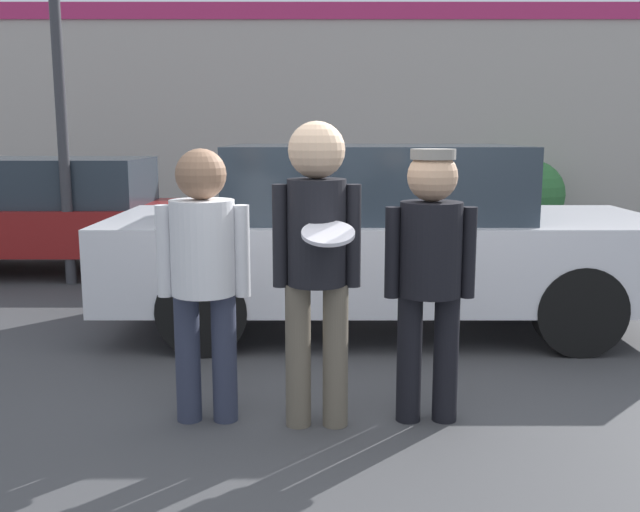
# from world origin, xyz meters

# --- Properties ---
(ground_plane) EXTENTS (56.00, 56.00, 0.00)m
(ground_plane) POSITION_xyz_m (0.00, 0.00, 0.00)
(ground_plane) COLOR #3F3F42
(storefront_building) EXTENTS (24.00, 0.22, 4.04)m
(storefront_building) POSITION_xyz_m (0.00, 9.61, 2.05)
(storefront_building) COLOR beige
(storefront_building) RESTS_ON ground
(person_left) EXTENTS (0.55, 0.38, 1.64)m
(person_left) POSITION_xyz_m (-0.96, 0.16, 0.98)
(person_left) COLOR #2D3347
(person_left) RESTS_ON ground
(person_middle_with_frisbee) EXTENTS (0.51, 0.57, 1.79)m
(person_middle_with_frisbee) POSITION_xyz_m (-0.29, 0.08, 1.08)
(person_middle_with_frisbee) COLOR #665B4C
(person_middle_with_frisbee) RESTS_ON ground
(person_right) EXTENTS (0.53, 0.36, 1.64)m
(person_right) POSITION_xyz_m (0.37, 0.15, 0.98)
(person_right) COLOR black
(person_right) RESTS_ON ground
(parked_car_near) EXTENTS (4.74, 1.87, 1.62)m
(parked_car_near) POSITION_xyz_m (0.25, 2.28, 0.81)
(parked_car_near) COLOR silver
(parked_car_near) RESTS_ON ground
(parked_car_far) EXTENTS (4.69, 1.78, 1.41)m
(parked_car_far) POSITION_xyz_m (-3.61, 4.91, 0.72)
(parked_car_far) COLOR maroon
(parked_car_far) RESTS_ON ground
(shrub) EXTENTS (1.24, 1.24, 1.24)m
(shrub) POSITION_xyz_m (3.48, 8.80, 0.62)
(shrub) COLOR #387A3D
(shrub) RESTS_ON ground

